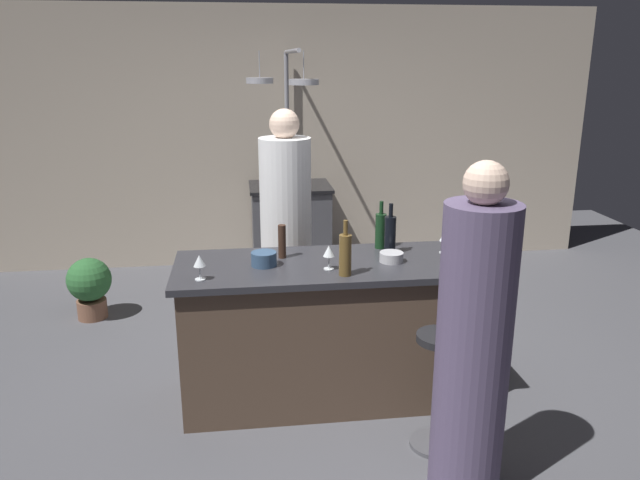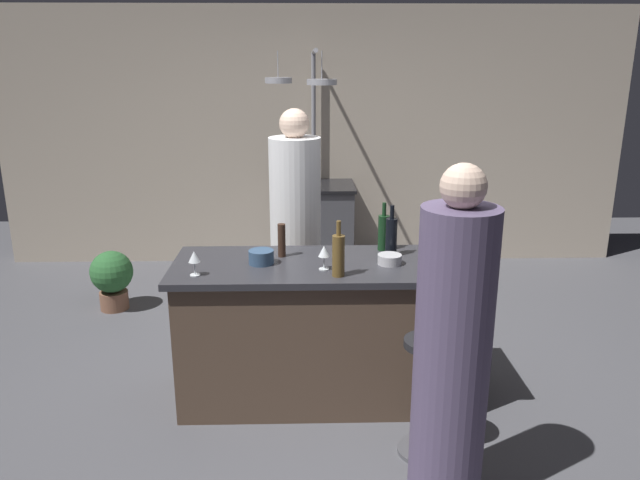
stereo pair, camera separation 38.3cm
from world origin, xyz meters
name	(u,v)px [view 1 (the left image)]	position (x,y,z in m)	size (l,w,h in m)	color
ground_plane	(323,394)	(0.00, 0.00, 0.00)	(9.00, 9.00, 0.00)	#4C4C51
back_wall	(286,138)	(0.00, 2.85, 1.30)	(6.40, 0.16, 2.60)	#BCAD99
kitchen_island	(323,330)	(0.00, 0.00, 0.45)	(1.80, 0.72, 0.90)	brown
stove_range	(291,228)	(0.00, 2.45, 0.45)	(0.80, 0.64, 0.89)	#47474C
chef	(286,239)	(-0.16, 0.82, 0.82)	(0.37, 0.37, 1.76)	white
bar_stool_right	(438,385)	(0.55, -0.62, 0.38)	(0.28, 0.28, 0.68)	#4C4C51
guest_right	(473,349)	(0.58, -0.99, 0.77)	(0.35, 0.35, 1.67)	#594C6B
overhead_pot_rack	(287,112)	(-0.05, 2.08, 1.63)	(0.58, 1.33, 2.17)	gray
potted_plant	(90,284)	(-1.75, 1.47, 0.30)	(0.36, 0.36, 0.52)	brown
pepper_mill	(282,241)	(-0.24, 0.13, 1.01)	(0.05, 0.05, 0.21)	#382319
wine_bottle_dark	(390,234)	(0.44, 0.14, 1.03)	(0.07, 0.07, 0.32)	black
wine_bottle_amber	(345,254)	(0.09, -0.23, 1.03)	(0.07, 0.07, 0.32)	brown
wine_bottle_red	(381,230)	(0.41, 0.26, 1.02)	(0.07, 0.07, 0.31)	#143319
wine_glass_near_left_guest	(329,252)	(0.02, -0.12, 1.01)	(0.07, 0.07, 0.15)	silver
wine_glass_by_chef	(199,262)	(-0.72, -0.21, 1.01)	(0.07, 0.07, 0.15)	silver
wine_glass_near_right_guest	(445,237)	(0.79, 0.09, 1.01)	(0.07, 0.07, 0.15)	silver
mixing_bowl_blue	(264,259)	(-0.36, -0.01, 0.94)	(0.15, 0.15, 0.08)	#334C6B
mixing_bowl_steel	(391,257)	(0.41, -0.03, 0.93)	(0.15, 0.15, 0.06)	#B7B7BC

